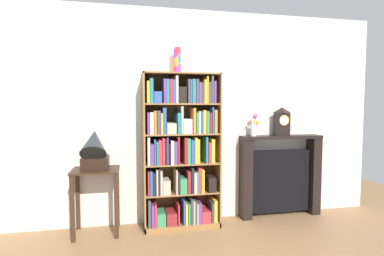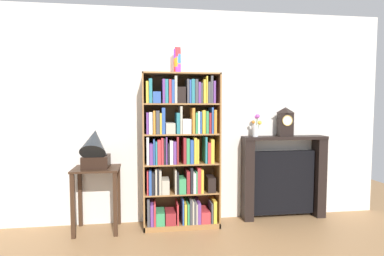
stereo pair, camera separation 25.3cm
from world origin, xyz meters
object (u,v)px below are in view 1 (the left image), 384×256
at_px(side_table_left, 96,188).
at_px(gramophone, 94,149).
at_px(cup_stack, 177,60).
at_px(mantel_clock, 282,121).
at_px(bookshelf, 181,154).
at_px(fireplace_mantel, 280,176).
at_px(flower_vase, 254,125).

bearing_deg(side_table_left, gramophone, -90.00).
distance_m(cup_stack, gramophone, 1.39).
bearing_deg(mantel_clock, bookshelf, -176.39).
relative_size(bookshelf, gramophone, 3.48).
height_order(cup_stack, gramophone, cup_stack).
height_order(cup_stack, side_table_left, cup_stack).
bearing_deg(side_table_left, cup_stack, 3.88).
xyz_separation_m(cup_stack, fireplace_mantel, (1.38, 0.06, -1.47)).
bearing_deg(gramophone, fireplace_mantel, 4.71).
distance_m(gramophone, mantel_clock, 2.34).
height_order(bookshelf, cup_stack, cup_stack).
bearing_deg(side_table_left, mantel_clock, 2.54).
relative_size(side_table_left, mantel_clock, 2.01).
xyz_separation_m(gramophone, mantel_clock, (2.32, 0.17, 0.27)).
bearing_deg(cup_stack, flower_vase, 1.79).
relative_size(gramophone, flower_vase, 1.84).
height_order(bookshelf, gramophone, bookshelf).
relative_size(bookshelf, mantel_clock, 4.95).
distance_m(bookshelf, flower_vase, 1.02).
height_order(mantel_clock, flower_vase, mantel_clock).
bearing_deg(mantel_clock, flower_vase, -178.77).
distance_m(bookshelf, gramophone, 0.98).
height_order(cup_stack, mantel_clock, cup_stack).
distance_m(side_table_left, fireplace_mantel, 2.32).
bearing_deg(bookshelf, fireplace_mantel, 4.46).
distance_m(side_table_left, mantel_clock, 2.43).
height_order(bookshelf, fireplace_mantel, bookshelf).
bearing_deg(fireplace_mantel, side_table_left, -176.96).
bearing_deg(fireplace_mantel, cup_stack, -177.54).
relative_size(gramophone, mantel_clock, 1.42).
distance_m(bookshelf, cup_stack, 1.11).
distance_m(bookshelf, mantel_clock, 1.40).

